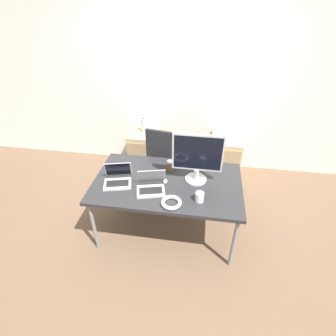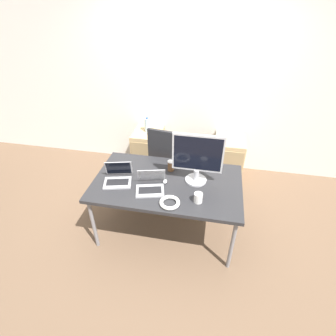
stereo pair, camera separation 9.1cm
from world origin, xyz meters
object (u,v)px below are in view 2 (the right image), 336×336
office_chair (169,168)px  mouse (165,181)px  cabinet_right (228,158)px  water_bottle (147,125)px  cable_coil (170,203)px  laptop_left (118,178)px  coffee_cup_white (198,198)px  monitor (197,158)px  laptop_right (150,185)px  cabinet_left (148,150)px  coffee_cup_brown (171,166)px

office_chair → mouse: office_chair is taller
office_chair → cabinet_right: 0.96m
water_bottle → cable_coil: size_ratio=1.12×
cable_coil → laptop_left: bearing=157.9°
cabinet_right → coffee_cup_white: size_ratio=6.35×
cabinet_right → monitor: (-0.39, -1.19, 0.71)m
water_bottle → laptop_right: bearing=-74.0°
cabinet_left → cabinet_right: size_ratio=1.00×
cabinet_left → coffee_cup_white: coffee_cup_white is taller
cabinet_left → laptop_left: 1.43m
cabinet_right → water_bottle: water_bottle is taller
mouse → coffee_cup_white: size_ratio=0.65×
laptop_left → office_chair: bearing=64.2°
laptop_right → coffee_cup_brown: bearing=68.2°
laptop_right → water_bottle: bearing=106.0°
coffee_cup_white → laptop_left: bearing=169.4°
cabinet_left → coffee_cup_white: size_ratio=6.35×
laptop_right → monitor: size_ratio=0.62×
office_chair → water_bottle: 0.77m
coffee_cup_white → coffee_cup_brown: 0.60m
laptop_right → monitor: (0.45, 0.23, 0.25)m
laptop_right → coffee_cup_white: laptop_right is taller
coffee_cup_brown → cable_coil: size_ratio=0.62×
office_chair → monitor: bearing=-58.1°
office_chair → monitor: (0.42, -0.68, 0.65)m
cabinet_right → cable_coil: bearing=-110.6°
water_bottle → cable_coil: 1.74m
water_bottle → cabinet_left: bearing=-90.0°
laptop_left → coffee_cup_white: 0.91m
coffee_cup_brown → office_chair: bearing=102.4°
cabinet_left → monitor: 1.63m
office_chair → cabinet_right: (0.82, 0.51, -0.06)m
water_bottle → laptop_right: 1.48m
water_bottle → coffee_cup_brown: 1.19m
monitor → coffee_cup_brown: (-0.31, 0.14, -0.23)m
laptop_right → cable_coil: 0.31m
cabinet_right → coffee_cup_brown: coffee_cup_brown is taller
coffee_cup_brown → cabinet_right: bearing=56.3°
office_chair → water_bottle: bearing=130.7°
water_bottle → mouse: size_ratio=3.39×
mouse → cable_coil: cable_coil is taller
laptop_left → mouse: 0.52m
office_chair → monitor: monitor is taller
office_chair → cabinet_left: 0.67m
laptop_left → coffee_cup_brown: bearing=30.6°
monitor → mouse: 0.44m
monitor → water_bottle: bearing=125.9°
cabinet_left → cable_coil: size_ratio=3.23×
coffee_cup_white → cabinet_left: bearing=121.1°
laptop_left → cable_coil: 0.67m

